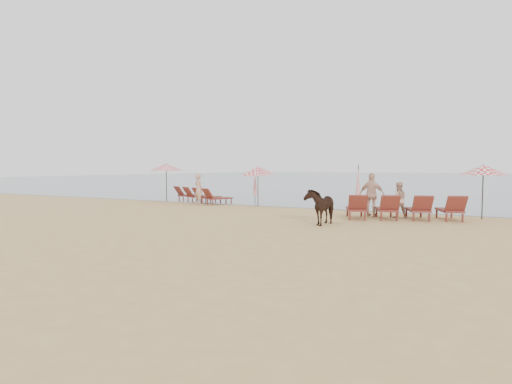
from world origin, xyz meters
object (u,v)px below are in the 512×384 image
lounger_cluster_left (201,195)px  beachgoer_right_a (398,200)px  cow (321,206)px  beachgoer_right_b (372,195)px  umbrella_open_left_a (166,167)px  umbrella_open_left_b (258,170)px  umbrella_closed_right (358,182)px  umbrella_closed_left (255,182)px  umbrella_open_right (483,170)px  beachgoer_left (199,189)px  lounger_cluster_right (403,208)px

lounger_cluster_left → beachgoer_right_a: bearing=12.8°
cow → beachgoer_right_b: bearing=74.3°
umbrella_open_left_a → umbrella_open_left_b: bearing=-10.9°
umbrella_open_left_a → cow: 13.40m
umbrella_closed_right → cow: umbrella_closed_right is taller
umbrella_open_left_a → umbrella_open_left_b: (6.56, -0.27, -0.17)m
umbrella_closed_left → beachgoer_right_a: umbrella_closed_left is taller
umbrella_closed_left → umbrella_open_left_a: bearing=-165.7°
beachgoer_right_a → beachgoer_right_b: size_ratio=0.80×
umbrella_open_right → beachgoer_right_a: (-3.11, -1.05, -1.26)m
cow → beachgoer_right_a: bearing=60.2°
beachgoer_left → beachgoer_right_b: 10.01m
umbrella_closed_right → beachgoer_right_a: bearing=-51.8°
lounger_cluster_right → umbrella_open_left_b: umbrella_open_left_b is taller
umbrella_open_left_b → umbrella_closed_left: bearing=123.8°
beachgoer_left → umbrella_closed_right: bearing=-142.9°
umbrella_open_left_b → umbrella_open_right: 10.81m
lounger_cluster_left → umbrella_closed_left: 3.34m
lounger_cluster_right → cow: size_ratio=2.99×
umbrella_open_left_a → beachgoer_left: size_ratio=1.33×
lounger_cluster_right → umbrella_closed_left: size_ratio=2.37×
lounger_cluster_right → beachgoer_right_a: size_ratio=3.18×
umbrella_closed_left → cow: bearing=-47.3°
umbrella_open_right → umbrella_open_left_b: bearing=153.3°
lounger_cluster_left → umbrella_open_left_b: size_ratio=1.93×
beachgoer_right_a → beachgoer_right_b: 1.10m
lounger_cluster_left → umbrella_closed_right: bearing=29.6°
lounger_cluster_left → umbrella_open_left_a: 3.04m
lounger_cluster_right → beachgoer_left: beachgoer_left is taller
umbrella_closed_left → beachgoer_right_a: bearing=-22.4°
lounger_cluster_left → umbrella_closed_right: umbrella_closed_right is taller
lounger_cluster_right → lounger_cluster_left: bearing=146.5°
umbrella_open_right → umbrella_closed_right: bearing=137.0°
lounger_cluster_right → umbrella_closed_left: umbrella_closed_left is taller
umbrella_open_right → beachgoer_right_a: umbrella_open_right is taller
cow → beachgoer_left: (-8.84, 4.64, 0.21)m
lounger_cluster_left → umbrella_open_left_a: bearing=-154.7°
lounger_cluster_left → beachgoer_right_b: size_ratio=2.32×
umbrella_open_right → umbrella_closed_left: bearing=145.8°
umbrella_open_left_a → umbrella_open_right: 17.37m
umbrella_open_left_b → umbrella_closed_left: (-1.08, 1.68, -0.71)m
lounger_cluster_left → umbrella_closed_left: (2.95, 1.33, 0.80)m
lounger_cluster_left → beachgoer_left: bearing=-35.5°
umbrella_open_right → cow: (-5.29, -4.54, -1.34)m
lounger_cluster_left → umbrella_closed_right: size_ratio=1.94×
lounger_cluster_right → cow: cow is taller
lounger_cluster_left → beachgoer_right_b: beachgoer_right_b is taller
lounger_cluster_right → beachgoer_right_a: 0.76m
umbrella_open_right → lounger_cluster_right: bearing=-171.0°
umbrella_open_left_b → beachgoer_left: 3.61m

